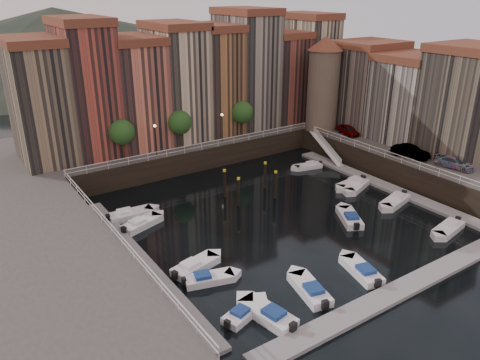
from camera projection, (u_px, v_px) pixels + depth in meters
ground at (274, 214)px, 51.58m from camera, size 200.00×200.00×0.00m
quay_far at (170, 142)px, 70.99m from camera, size 80.00×20.00×3.00m
quay_right at (446, 159)px, 63.83m from camera, size 20.00×36.00×3.00m
dock_left at (139, 261)px, 42.43m from camera, size 2.00×28.00×0.35m
dock_right at (380, 184)px, 59.05m from camera, size 2.00×28.00×0.35m
dock_near at (400, 290)px, 38.44m from camera, size 30.00×2.00×0.35m
mountains at (45, 45)px, 133.97m from camera, size 145.00×100.00×18.00m
far_terrace at (195, 79)px, 67.15m from camera, size 48.70×10.30×17.50m
right_terrace at (412, 94)px, 64.44m from camera, size 9.30×24.30×14.00m
corner_tower at (323, 82)px, 69.09m from camera, size 5.20×5.20×13.80m
promenade_trees at (184, 122)px, 62.36m from camera, size 21.20×3.20×5.20m
street_lamps at (190, 128)px, 62.03m from camera, size 10.36×0.36×4.18m
railings at (249, 169)px, 53.88m from camera, size 36.08×34.04×0.52m
gangway at (326, 147)px, 67.30m from camera, size 2.78×8.32×3.73m
mooring_pilings at (251, 184)px, 55.27m from camera, size 5.87×4.05×3.78m
boat_left_0 at (244, 312)px, 35.55m from camera, size 4.26×2.65×0.96m
boat_left_1 at (208, 279)px, 39.63m from camera, size 4.54×2.68×1.02m
boat_left_2 at (195, 266)px, 41.35m from camera, size 4.97×2.78×1.11m
boat_left_3 at (141, 224)px, 48.79m from camera, size 4.92×3.12×1.11m
boat_left_4 at (130, 214)px, 50.71m from camera, size 5.09×2.10×1.16m
boat_right_0 at (449, 228)px, 47.87m from camera, size 4.81×2.48×1.08m
boat_right_1 at (395, 201)px, 53.96m from camera, size 5.06×2.88×1.13m
boat_right_2 at (357, 186)px, 58.09m from camera, size 4.89×3.25×1.10m
boat_right_3 at (352, 184)px, 58.72m from camera, size 4.84×2.30×1.09m
boat_right_4 at (309, 166)px, 64.64m from camera, size 4.19×2.24×0.94m
boat_near_0 at (268, 314)px, 35.23m from camera, size 2.70×5.23×1.17m
boat_near_1 at (310, 290)px, 38.09m from camera, size 2.84×5.16×1.15m
boat_near_2 at (362, 271)px, 40.67m from camera, size 2.81×5.01×1.12m
car_a at (348, 131)px, 68.67m from camera, size 2.54×4.41×1.41m
car_b at (410, 152)px, 59.41m from camera, size 2.73×4.99×1.56m
car_c at (454, 163)px, 56.03m from camera, size 2.72×4.90×1.34m
boat_extra_37 at (350, 218)px, 49.98m from camera, size 3.81×4.91×1.13m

